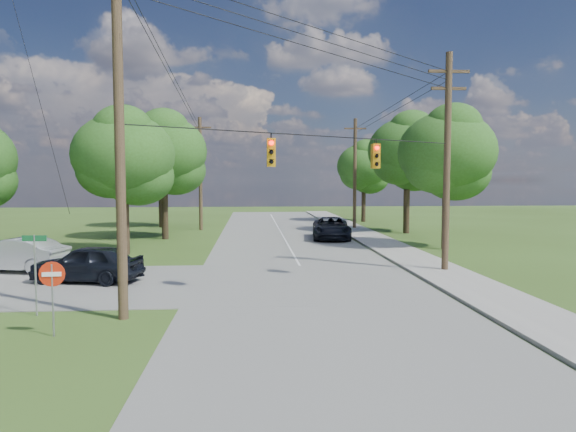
{
  "coord_description": "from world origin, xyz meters",
  "views": [
    {
      "loc": [
        -0.48,
        -16.12,
        4.45
      ],
      "look_at": [
        1.03,
        5.0,
        2.97
      ],
      "focal_mm": 32.0,
      "sensor_mm": 36.0,
      "label": 1
    }
  ],
  "objects": [
    {
      "name": "car_cross_silver",
      "position": [
        -11.91,
        9.3,
        0.86
      ],
      "size": [
        5.28,
        2.77,
        1.65
      ],
      "primitive_type": "imported",
      "rotation": [
        0.0,
        0.0,
        -1.78
      ],
      "color": "#AFB2B6",
      "rests_on": "cross_road"
    },
    {
      "name": "tree_w_near",
      "position": [
        -8.0,
        15.0,
        5.92
      ],
      "size": [
        6.0,
        6.0,
        8.4
      ],
      "color": "#423121",
      "rests_on": "ground"
    },
    {
      "name": "do_not_enter_sign",
      "position": [
        -6.12,
        -1.36,
        1.59
      ],
      "size": [
        0.72,
        0.11,
        2.16
      ],
      "rotation": [
        0.0,
        0.0,
        0.07
      ],
      "color": "gray",
      "rests_on": "ground"
    },
    {
      "name": "pole_ne",
      "position": [
        8.9,
        8.0,
        5.47
      ],
      "size": [
        2.0,
        0.32,
        10.5
      ],
      "color": "brown",
      "rests_on": "ground"
    },
    {
      "name": "tree_e_mid",
      "position": [
        12.5,
        26.0,
        6.91
      ],
      "size": [
        6.6,
        6.6,
        9.64
      ],
      "color": "#423121",
      "rests_on": "ground"
    },
    {
      "name": "traffic_signals",
      "position": [
        2.55,
        4.43,
        5.5
      ],
      "size": [
        4.91,
        3.27,
        1.05
      ],
      "color": "#C7890B",
      "rests_on": "ground"
    },
    {
      "name": "pole_north_w",
      "position": [
        -5.0,
        30.0,
        5.13
      ],
      "size": [
        2.0,
        0.32,
        10.0
      ],
      "color": "brown",
      "rests_on": "ground"
    },
    {
      "name": "tree_w_far",
      "position": [
        -9.0,
        33.0,
        6.25
      ],
      "size": [
        6.0,
        6.0,
        8.73
      ],
      "color": "#423121",
      "rests_on": "ground"
    },
    {
      "name": "street_name_sign",
      "position": [
        -7.54,
        1.0,
        1.7
      ],
      "size": [
        0.8,
        0.07,
        2.67
      ],
      "rotation": [
        0.0,
        0.0,
        -0.05
      ],
      "color": "gray",
      "rests_on": "ground"
    },
    {
      "name": "pole_sw",
      "position": [
        -4.6,
        0.4,
        6.23
      ],
      "size": [
        2.0,
        0.32,
        12.0
      ],
      "color": "brown",
      "rests_on": "ground"
    },
    {
      "name": "tree_e_near",
      "position": [
        12.0,
        16.0,
        6.25
      ],
      "size": [
        6.2,
        6.2,
        8.81
      ],
      "color": "#423121",
      "rests_on": "ground"
    },
    {
      "name": "main_road",
      "position": [
        2.0,
        5.0,
        0.01
      ],
      "size": [
        10.0,
        100.0,
        0.03
      ],
      "primitive_type": "cube",
      "color": "gray",
      "rests_on": "ground"
    },
    {
      "name": "car_main_north",
      "position": [
        5.5,
        21.95,
        0.85
      ],
      "size": [
        3.34,
        6.15,
        1.64
      ],
      "primitive_type": "imported",
      "rotation": [
        0.0,
        0.0,
        -0.11
      ],
      "color": "black",
      "rests_on": "main_road"
    },
    {
      "name": "ground",
      "position": [
        0.0,
        0.0,
        0.0
      ],
      "size": [
        140.0,
        140.0,
        0.0
      ],
      "primitive_type": "plane",
      "color": "#35511B",
      "rests_on": "ground"
    },
    {
      "name": "power_lines",
      "position": [
        1.5,
        11.54,
        9.15
      ],
      "size": [
        13.93,
        29.62,
        4.93
      ],
      "color": "black",
      "rests_on": "ground"
    },
    {
      "name": "tree_e_far",
      "position": [
        11.5,
        38.0,
        5.92
      ],
      "size": [
        5.8,
        5.8,
        8.32
      ],
      "color": "#423121",
      "rests_on": "ground"
    },
    {
      "name": "car_cross_dark",
      "position": [
        -7.62,
        6.49,
        0.84
      ],
      "size": [
        5.04,
        2.8,
        1.62
      ],
      "primitive_type": "imported",
      "rotation": [
        0.0,
        0.0,
        -1.77
      ],
      "color": "black",
      "rests_on": "cross_road"
    },
    {
      "name": "sidewalk_east",
      "position": [
        8.7,
        5.0,
        0.06
      ],
      "size": [
        2.6,
        100.0,
        0.12
      ],
      "primitive_type": "cube",
      "color": "#A39F98",
      "rests_on": "ground"
    },
    {
      "name": "pole_north_e",
      "position": [
        8.9,
        30.0,
        5.13
      ],
      "size": [
        2.0,
        0.32,
        10.0
      ],
      "color": "brown",
      "rests_on": "ground"
    },
    {
      "name": "tree_w_mid",
      "position": [
        -7.0,
        23.0,
        6.58
      ],
      "size": [
        6.4,
        6.4,
        9.22
      ],
      "color": "#423121",
      "rests_on": "ground"
    }
  ]
}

